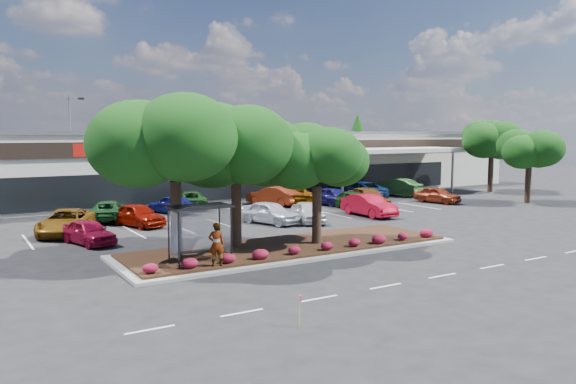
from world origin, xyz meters
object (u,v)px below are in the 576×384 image
survey_stake (300,306)px  car_1 (66,222)px  light_pole (73,158)px  car_0 (89,232)px

survey_stake → car_1: size_ratio=0.19×
light_pole → car_0: bearing=-98.0°
light_pole → survey_stake: bearing=-89.3°
survey_stake → car_1: (-3.35, 21.02, 0.09)m
car_0 → survey_stake: bearing=-96.1°
survey_stake → car_1: 21.28m
survey_stake → car_0: size_ratio=0.26×
car_1 → light_pole: bearing=102.1°
survey_stake → light_pole: bearing=90.7°
light_pole → survey_stake: light_pole is taller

